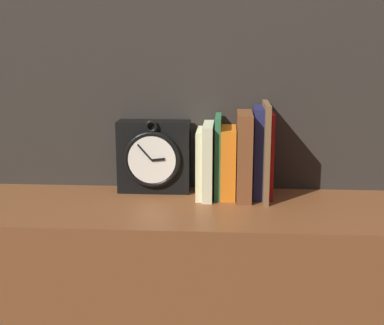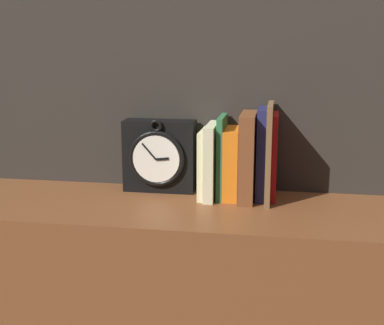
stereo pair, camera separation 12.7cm
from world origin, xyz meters
name	(u,v)px [view 1 (the left image)]	position (x,y,z in m)	size (l,w,h in m)	color
clock	(154,157)	(-0.11, 0.13, 0.90)	(0.19, 0.08, 0.20)	black
book_slot0_cream	(200,163)	(0.01, 0.10, 0.89)	(0.02, 0.13, 0.17)	beige
book_slot1_cream	(208,160)	(0.04, 0.09, 0.90)	(0.03, 0.15, 0.19)	beige
book_slot2_green	(218,156)	(0.06, 0.10, 0.91)	(0.01, 0.13, 0.21)	#2B6A3F
book_slot3_orange	(228,162)	(0.09, 0.10, 0.89)	(0.04, 0.13, 0.18)	orange
book_slot4_brown	(244,155)	(0.13, 0.09, 0.91)	(0.04, 0.15, 0.22)	brown
book_slot5_navy	(258,152)	(0.16, 0.11, 0.92)	(0.02, 0.12, 0.23)	#1E1F4B
book_slot6_brown	(265,151)	(0.18, 0.09, 0.92)	(0.01, 0.15, 0.24)	brown
book_slot7_red	(270,155)	(0.19, 0.11, 0.91)	(0.01, 0.12, 0.22)	red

